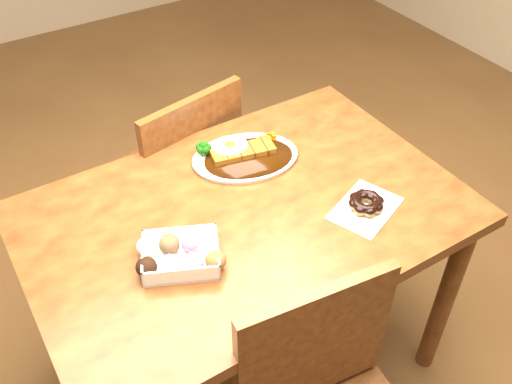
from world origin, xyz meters
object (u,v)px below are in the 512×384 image
donut_box (179,255)px  pon_de_ring (366,203)px  chair_far (177,176)px  katsu_curry_plate (243,155)px  table (246,235)px

donut_box → pon_de_ring: bearing=-10.3°
chair_far → katsu_curry_plate: chair_far is taller
table → donut_box: 0.28m
chair_far → katsu_curry_plate: bearing=93.0°
chair_far → pon_de_ring: bearing=98.9°
table → pon_de_ring: bearing=-31.3°
katsu_curry_plate → donut_box: size_ratio=1.58×
table → chair_far: size_ratio=1.38×
katsu_curry_plate → pon_de_ring: size_ratio=1.54×
katsu_curry_plate → pon_de_ring: katsu_curry_plate is taller
table → katsu_curry_plate: bearing=60.9°
chair_far → katsu_curry_plate: 0.45m
chair_far → donut_box: (-0.27, -0.61, 0.30)m
table → donut_box: size_ratio=5.13×
katsu_curry_plate → chair_far: bearing=104.2°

